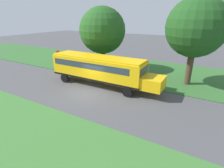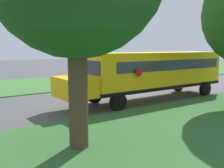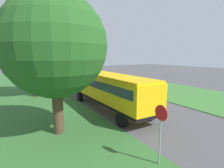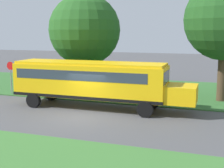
% 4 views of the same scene
% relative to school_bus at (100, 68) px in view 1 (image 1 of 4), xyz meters
% --- Properties ---
extents(ground_plane, '(120.00, 120.00, 0.00)m').
position_rel_school_bus_xyz_m(ground_plane, '(2.44, 0.07, -1.92)').
color(ground_plane, '#4C4C4F').
extents(grass_verge, '(12.00, 80.00, 0.08)m').
position_rel_school_bus_xyz_m(grass_verge, '(-7.56, 0.07, -1.88)').
color(grass_verge, '#33662D').
rests_on(grass_verge, ground).
extents(school_bus, '(2.84, 12.42, 3.16)m').
position_rel_school_bus_xyz_m(school_bus, '(0.00, 0.00, 0.00)').
color(school_bus, yellow).
rests_on(school_bus, ground).
extents(oak_tree_beside_bus, '(6.03, 6.03, 8.35)m').
position_rel_school_bus_xyz_m(oak_tree_beside_bus, '(-5.30, -2.85, 3.44)').
color(oak_tree_beside_bus, '#4C3826').
rests_on(oak_tree_beside_bus, ground).
extents(oak_tree_roadside_mid, '(5.93, 5.93, 9.03)m').
position_rel_school_bus_xyz_m(oak_tree_roadside_mid, '(-5.01, 8.42, 4.26)').
color(oak_tree_roadside_mid, '#4C3826').
rests_on(oak_tree_roadside_mid, ground).
extents(stop_sign, '(0.08, 0.68, 2.74)m').
position_rel_school_bus_xyz_m(stop_sign, '(-2.16, -8.27, -0.19)').
color(stop_sign, gray).
rests_on(stop_sign, ground).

